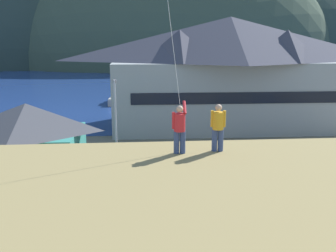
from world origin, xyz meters
TOP-DOWN VIEW (x-y plane):
  - ground_plane at (0.00, 0.00)m, footprint 600.00×600.00m
  - parking_lot_pad at (0.00, 5.00)m, footprint 40.00×20.00m
  - bay_water at (0.00, 60.00)m, footprint 360.00×84.00m
  - far_hill_east_peak at (0.12, 121.26)m, footprint 144.16×46.55m
  - far_hill_center_saddle at (7.86, 108.48)m, footprint 109.26×59.58m
  - far_hill_far_shoulder at (57.35, 120.63)m, footprint 106.86×55.97m
  - harbor_lodge at (6.26, 21.19)m, footprint 25.79×11.12m
  - storage_shed_near_lot at (-10.62, 6.08)m, footprint 7.30×6.12m
  - wharf_dock at (-2.46, 34.64)m, footprint 3.20×14.82m
  - moored_boat_wharfside at (-5.80, 38.79)m, footprint 2.22×6.35m
  - moored_boat_outer_mooring at (1.17, 30.23)m, footprint 3.46×8.29m
  - moored_boat_inner_slip at (-6.08, 37.27)m, footprint 3.12×8.00m
  - parked_car_front_row_red at (0.56, 0.27)m, footprint 4.27×2.19m
  - parked_car_lone_by_shed at (-4.47, -0.48)m, footprint 4.30×2.26m
  - parked_car_mid_row_near at (-4.24, 7.58)m, footprint 4.31×2.27m
  - parked_car_front_row_silver at (7.22, 7.27)m, footprint 4.26×2.18m
  - parking_light_pole at (-5.15, 10.56)m, footprint 0.24×0.78m
  - person_kite_flyer at (-1.88, -5.58)m, footprint 0.53×0.65m
  - person_companion at (-0.47, -5.42)m, footprint 0.55×0.40m

SIDE VIEW (x-z plane):
  - ground_plane at x=0.00m, z-range 0.00..0.00m
  - far_hill_east_peak at x=0.12m, z-range -37.31..37.31m
  - far_hill_center_saddle at x=7.86m, z-range -37.81..37.81m
  - far_hill_far_shoulder at x=57.35m, z-range -28.23..28.23m
  - bay_water at x=0.00m, z-range 0.00..0.03m
  - parking_lot_pad at x=0.00m, z-range 0.00..0.10m
  - wharf_dock at x=-2.46m, z-range 0.00..0.70m
  - moored_boat_wharfside at x=-5.80m, z-range -0.36..1.80m
  - moored_boat_outer_mooring at x=1.17m, z-range -0.36..1.80m
  - moored_boat_inner_slip at x=-6.08m, z-range -0.36..1.80m
  - parked_car_front_row_red at x=0.56m, z-range 0.15..1.97m
  - parked_car_lone_by_shed at x=-4.47m, z-range 0.15..1.97m
  - parked_car_mid_row_near at x=-4.24m, z-range 0.15..1.97m
  - parked_car_front_row_silver at x=7.22m, z-range 0.15..1.97m
  - storage_shed_near_lot at x=-10.62m, z-range 0.11..5.57m
  - parking_light_pole at x=-5.15m, z-range 0.63..6.89m
  - harbor_lodge at x=6.26m, z-range 0.37..11.91m
  - person_companion at x=-0.47m, z-range 5.67..7.41m
  - person_kite_flyer at x=-1.88m, z-range 5.63..7.49m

